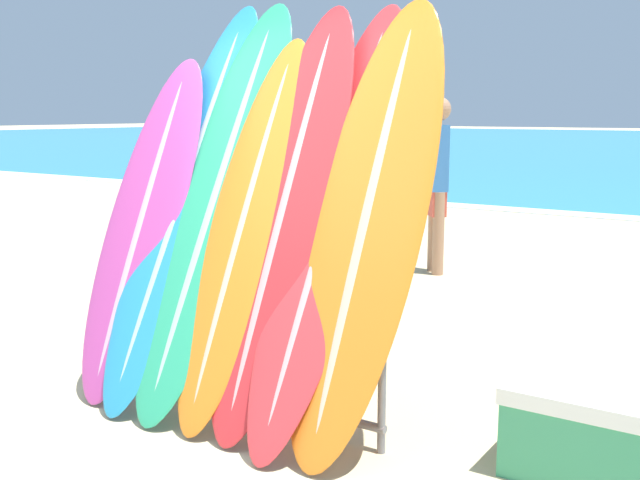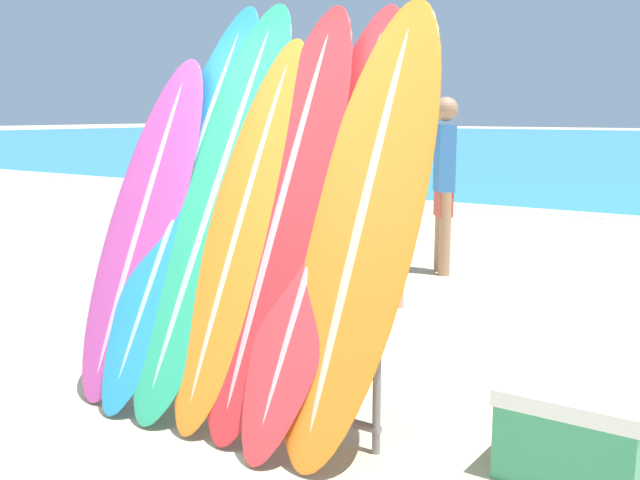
{
  "view_description": "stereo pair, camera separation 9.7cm",
  "coord_description": "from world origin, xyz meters",
  "px_view_note": "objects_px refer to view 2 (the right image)",
  "views": [
    {
      "loc": [
        2.76,
        -2.19,
        1.61
      ],
      "look_at": [
        0.28,
        1.59,
        0.84
      ],
      "focal_mm": 42.0,
      "sensor_mm": 36.0,
      "label": 1
    },
    {
      "loc": [
        2.84,
        -2.13,
        1.61
      ],
      "look_at": [
        0.28,
        1.59,
        0.84
      ],
      "focal_mm": 42.0,
      "sensor_mm": 36.0,
      "label": 2
    }
  ],
  "objects_px": {
    "surfboard_slot_1": "(184,196)",
    "cooler_box": "(573,435)",
    "surfboard_slot_4": "(282,213)",
    "surfboard_slot_5": "(327,216)",
    "surfboard_slot_2": "(216,200)",
    "surfboard_slot_0": "(143,223)",
    "person_near_water": "(444,179)",
    "person_mid_beach": "(395,197)",
    "surfboard_slot_6": "(364,221)",
    "surfboard_slot_3": "(243,226)",
    "surfboard_rack": "(235,333)"
  },
  "relations": [
    {
      "from": "surfboard_slot_5",
      "to": "surfboard_slot_2",
      "type": "bearing_deg",
      "value": 179.94
    },
    {
      "from": "person_mid_beach",
      "to": "surfboard_slot_3",
      "type": "bearing_deg",
      "value": -40.4
    },
    {
      "from": "surfboard_slot_0",
      "to": "person_near_water",
      "type": "relative_size",
      "value": 1.1
    },
    {
      "from": "surfboard_slot_3",
      "to": "surfboard_slot_1",
      "type": "bearing_deg",
      "value": 170.17
    },
    {
      "from": "surfboard_slot_3",
      "to": "surfboard_slot_5",
      "type": "xyz_separation_m",
      "value": [
        0.48,
        0.08,
        0.08
      ]
    },
    {
      "from": "surfboard_slot_4",
      "to": "surfboard_slot_5",
      "type": "xyz_separation_m",
      "value": [
        0.26,
        0.03,
        0.0
      ]
    },
    {
      "from": "surfboard_slot_4",
      "to": "surfboard_slot_2",
      "type": "bearing_deg",
      "value": 176.03
    },
    {
      "from": "surfboard_slot_0",
      "to": "surfboard_slot_6",
      "type": "distance_m",
      "value": 1.47
    },
    {
      "from": "surfboard_slot_2",
      "to": "surfboard_slot_4",
      "type": "bearing_deg",
      "value": -3.97
    },
    {
      "from": "cooler_box",
      "to": "surfboard_slot_2",
      "type": "bearing_deg",
      "value": -176.41
    },
    {
      "from": "surfboard_rack",
      "to": "person_mid_beach",
      "type": "xyz_separation_m",
      "value": [
        -0.43,
        2.52,
        0.47
      ]
    },
    {
      "from": "surfboard_slot_3",
      "to": "person_near_water",
      "type": "relative_size",
      "value": 1.16
    },
    {
      "from": "surfboard_rack",
      "to": "surfboard_slot_5",
      "type": "height_order",
      "value": "surfboard_slot_5"
    },
    {
      "from": "surfboard_slot_2",
      "to": "cooler_box",
      "type": "relative_size",
      "value": 3.63
    },
    {
      "from": "surfboard_slot_4",
      "to": "cooler_box",
      "type": "distance_m",
      "value": 1.74
    },
    {
      "from": "surfboard_slot_2",
      "to": "surfboard_slot_4",
      "type": "distance_m",
      "value": 0.49
    },
    {
      "from": "surfboard_slot_1",
      "to": "person_near_water",
      "type": "height_order",
      "value": "surfboard_slot_1"
    },
    {
      "from": "surfboard_slot_5",
      "to": "person_mid_beach",
      "type": "height_order",
      "value": "surfboard_slot_5"
    },
    {
      "from": "person_near_water",
      "to": "surfboard_slot_1",
      "type": "bearing_deg",
      "value": 142.53
    },
    {
      "from": "surfboard_slot_5",
      "to": "person_near_water",
      "type": "relative_size",
      "value": 1.25
    },
    {
      "from": "surfboard_slot_0",
      "to": "surfboard_slot_3",
      "type": "distance_m",
      "value": 0.75
    },
    {
      "from": "surfboard_slot_3",
      "to": "surfboard_slot_4",
      "type": "xyz_separation_m",
      "value": [
        0.22,
        0.05,
        0.08
      ]
    },
    {
      "from": "surfboard_slot_1",
      "to": "surfboard_slot_3",
      "type": "distance_m",
      "value": 0.54
    },
    {
      "from": "surfboard_slot_0",
      "to": "surfboard_slot_2",
      "type": "bearing_deg",
      "value": 11.17
    },
    {
      "from": "cooler_box",
      "to": "surfboard_slot_0",
      "type": "bearing_deg",
      "value": -174.9
    },
    {
      "from": "person_mid_beach",
      "to": "surfboard_rack",
      "type": "bearing_deg",
      "value": -41.01
    },
    {
      "from": "surfboard_slot_4",
      "to": "surfboard_slot_6",
      "type": "relative_size",
      "value": 1.0
    },
    {
      "from": "person_near_water",
      "to": "cooler_box",
      "type": "xyz_separation_m",
      "value": [
        2.35,
        -3.63,
        -0.75
      ]
    },
    {
      "from": "surfboard_slot_4",
      "to": "surfboard_slot_0",
      "type": "bearing_deg",
      "value": -176.35
    },
    {
      "from": "surfboard_slot_0",
      "to": "person_mid_beach",
      "type": "bearing_deg",
      "value": 83.0
    },
    {
      "from": "surfboard_slot_1",
      "to": "person_near_water",
      "type": "relative_size",
      "value": 1.29
    },
    {
      "from": "surfboard_slot_6",
      "to": "person_mid_beach",
      "type": "relative_size",
      "value": 1.3
    },
    {
      "from": "surfboard_slot_1",
      "to": "person_mid_beach",
      "type": "height_order",
      "value": "surfboard_slot_1"
    },
    {
      "from": "surfboard_slot_1",
      "to": "cooler_box",
      "type": "xyz_separation_m",
      "value": [
        2.22,
        0.11,
        -0.92
      ]
    },
    {
      "from": "cooler_box",
      "to": "person_mid_beach",
      "type": "bearing_deg",
      "value": 133.6
    },
    {
      "from": "surfboard_slot_1",
      "to": "surfboard_slot_5",
      "type": "height_order",
      "value": "surfboard_slot_1"
    },
    {
      "from": "surfboard_slot_1",
      "to": "surfboard_slot_0",
      "type": "bearing_deg",
      "value": -155.31
    },
    {
      "from": "surfboard_slot_0",
      "to": "cooler_box",
      "type": "relative_size",
      "value": 3.12
    },
    {
      "from": "surfboard_slot_5",
      "to": "surfboard_slot_6",
      "type": "bearing_deg",
      "value": -9.01
    },
    {
      "from": "surfboard_slot_1",
      "to": "cooler_box",
      "type": "height_order",
      "value": "surfboard_slot_1"
    },
    {
      "from": "surfboard_slot_6",
      "to": "surfboard_slot_3",
      "type": "bearing_deg",
      "value": -176.68
    },
    {
      "from": "surfboard_slot_0",
      "to": "cooler_box",
      "type": "xyz_separation_m",
      "value": [
        2.45,
        0.22,
        -0.76
      ]
    },
    {
      "from": "surfboard_slot_5",
      "to": "cooler_box",
      "type": "xyz_separation_m",
      "value": [
        1.22,
        0.12,
        -0.89
      ]
    },
    {
      "from": "surfboard_rack",
      "to": "person_near_water",
      "type": "relative_size",
      "value": 1.02
    },
    {
      "from": "surfboard_rack",
      "to": "surfboard_slot_1",
      "type": "xyz_separation_m",
      "value": [
        -0.5,
        0.15,
        0.69
      ]
    },
    {
      "from": "surfboard_rack",
      "to": "surfboard_slot_2",
      "type": "distance_m",
      "value": 0.74
    },
    {
      "from": "surfboard_slot_5",
      "to": "cooler_box",
      "type": "bearing_deg",
      "value": 5.79
    },
    {
      "from": "surfboard_slot_1",
      "to": "surfboard_slot_5",
      "type": "xyz_separation_m",
      "value": [
        1.0,
        -0.01,
        -0.03
      ]
    },
    {
      "from": "surfboard_slot_2",
      "to": "cooler_box",
      "type": "height_order",
      "value": "surfboard_slot_2"
    },
    {
      "from": "person_near_water",
      "to": "cooler_box",
      "type": "distance_m",
      "value": 4.39
    }
  ]
}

